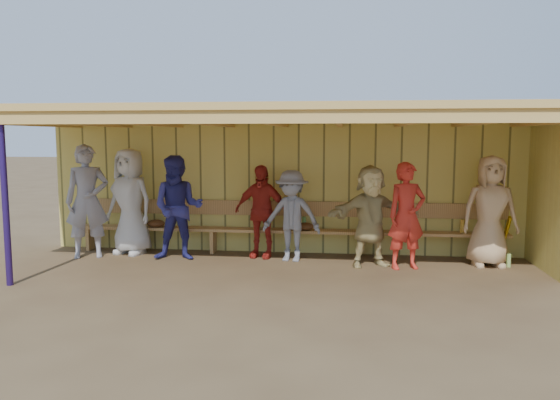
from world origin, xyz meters
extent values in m
plane|color=brown|center=(0.00, 0.00, 0.00)|extent=(90.00, 90.00, 0.00)
imported|color=#929098|center=(-3.33, 0.45, 0.97)|extent=(0.84, 0.71, 1.94)
imported|color=silver|center=(-2.72, 0.81, 0.93)|extent=(1.05, 0.84, 1.86)
imported|color=navy|center=(-1.74, 0.46, 0.88)|extent=(0.92, 0.75, 1.76)
imported|color=#B1261C|center=(-0.39, 0.81, 0.80)|extent=(0.99, 0.55, 1.59)
imported|color=gray|center=(0.16, 0.60, 0.76)|extent=(1.05, 0.70, 1.52)
imported|color=#D1BA75|center=(1.45, 0.36, 0.81)|extent=(1.58, 0.96, 1.63)
imported|color=red|center=(2.00, 0.27, 0.84)|extent=(0.71, 0.57, 1.68)
imported|color=tan|center=(3.33, 0.58, 0.89)|extent=(0.91, 0.62, 1.78)
cube|color=#DFCD5F|center=(0.00, 1.35, 1.20)|extent=(8.60, 0.20, 2.40)
cube|color=#DFCD5F|center=(4.20, 0.45, 1.20)|extent=(0.20, 1.62, 2.40)
cube|color=#DAB059|center=(0.00, 0.00, 2.45)|extent=(8.80, 3.20, 0.10)
cube|color=#DAB059|center=(0.00, -1.50, 2.32)|extent=(8.80, 0.10, 0.18)
cube|color=#DAB059|center=(-3.80, 0.00, 2.31)|extent=(0.08, 3.00, 0.16)
cube|color=#DAB059|center=(-2.85, 0.00, 2.31)|extent=(0.08, 3.00, 0.16)
cube|color=#DAB059|center=(-1.90, 0.00, 2.31)|extent=(0.08, 3.00, 0.16)
cube|color=#DAB059|center=(-0.95, 0.00, 2.31)|extent=(0.08, 3.00, 0.16)
cube|color=#DAB059|center=(0.00, 0.00, 2.31)|extent=(0.08, 3.00, 0.16)
cube|color=#DAB059|center=(0.95, 0.00, 2.31)|extent=(0.08, 3.00, 0.16)
cube|color=#DAB059|center=(1.90, 0.00, 2.31)|extent=(0.08, 3.00, 0.16)
cube|color=#DAB059|center=(2.85, 0.00, 2.31)|extent=(0.08, 3.00, 0.16)
cube|color=#DAB059|center=(3.80, 0.00, 2.31)|extent=(0.08, 3.00, 0.16)
cylinder|color=navy|center=(-3.60, -1.40, 1.20)|extent=(0.09, 0.09, 2.40)
cube|color=tan|center=(0.00, 1.06, 0.42)|extent=(7.60, 0.32, 0.05)
cube|color=tan|center=(0.00, 1.22, 0.80)|extent=(7.60, 0.04, 0.26)
cube|color=tan|center=(-3.60, 1.06, 0.20)|extent=(0.06, 0.29, 0.40)
cube|color=tan|center=(-1.29, 1.06, 0.20)|extent=(0.06, 0.29, 0.40)
cube|color=tan|center=(1.29, 1.06, 0.20)|extent=(0.06, 0.29, 0.40)
cube|color=tan|center=(3.60, 1.06, 0.20)|extent=(0.06, 0.29, 0.40)
cylinder|color=gold|center=(3.65, 0.86, 0.40)|extent=(0.13, 0.41, 0.80)
sphere|color=gold|center=(3.54, 0.86, 0.04)|extent=(0.08, 0.08, 0.08)
ellipsoid|color=#593319|center=(-2.32, 1.01, 0.52)|extent=(0.30, 0.24, 0.14)
ellipsoid|color=#593319|center=(-2.34, 1.01, 0.52)|extent=(0.30, 0.24, 0.14)
ellipsoid|color=#593319|center=(0.36, 1.01, 0.52)|extent=(0.30, 0.24, 0.14)
cylinder|color=#74CC66|center=(0.34, 1.11, 0.56)|extent=(0.07, 0.07, 0.22)
cylinder|color=gold|center=(3.03, 1.11, 0.56)|extent=(0.07, 0.07, 0.22)
cylinder|color=#90B85C|center=(3.65, 0.56, 0.11)|extent=(0.07, 0.07, 0.22)
camera|label=1|loc=(1.06, -8.34, 2.07)|focal=35.00mm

